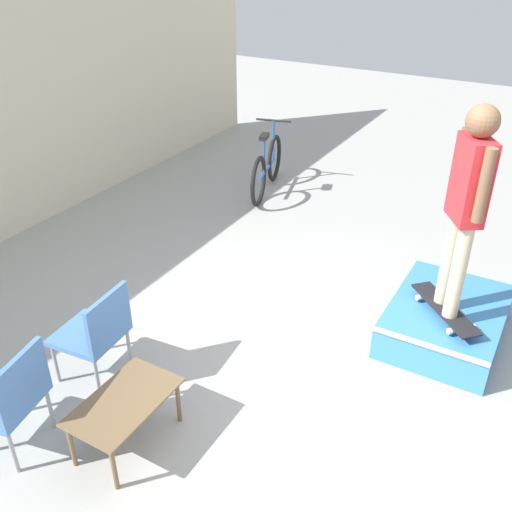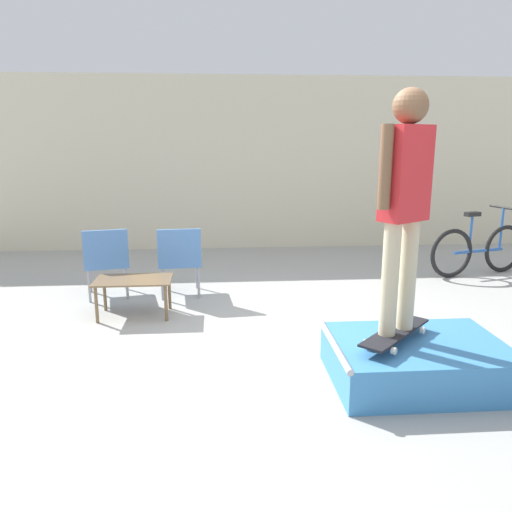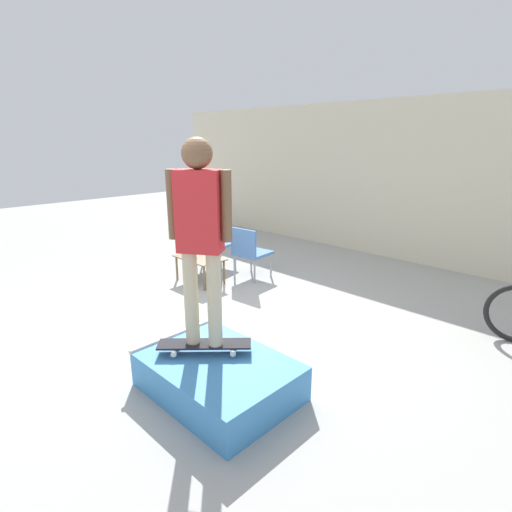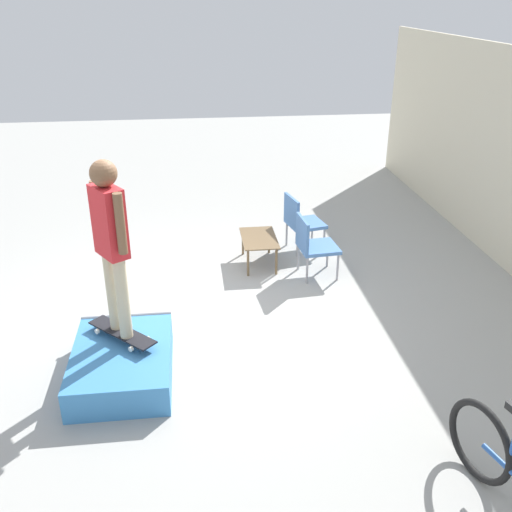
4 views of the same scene
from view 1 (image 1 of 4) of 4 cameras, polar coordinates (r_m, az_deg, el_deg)
name	(u,v)px [view 1 (image 1 of 4)]	position (r m, az deg, el deg)	size (l,w,h in m)	color
ground_plane	(316,383)	(5.07, 6.06, -12.53)	(24.00, 24.00, 0.00)	#A8A8A3
skate_ramp_box	(446,321)	(5.75, 18.43, -6.14)	(1.39, 1.00, 0.36)	#3D84C6
skateboard_on_ramp	(445,309)	(5.45, 18.36, -5.03)	(0.75, 0.76, 0.07)	black
person_skater	(468,196)	(4.93, 20.41, 5.65)	(0.49, 0.37, 1.85)	#C6B793
coffee_table	(125,406)	(4.43, -12.99, -14.41)	(0.83, 0.50, 0.42)	brown
patio_chair_left	(9,396)	(4.57, -23.49, -12.68)	(0.62, 0.62, 0.88)	#99999E
patio_chair_right	(96,330)	(4.98, -15.67, -7.14)	(0.57, 0.57, 0.88)	#99999E
bicycle	(267,168)	(8.40, 1.10, 8.83)	(1.61, 0.60, 0.98)	black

